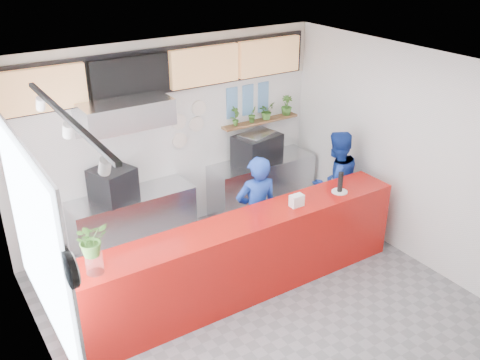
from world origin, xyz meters
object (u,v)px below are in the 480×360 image
panini_oven (113,184)px  staff_right (335,182)px  staff_center (257,212)px  service_counter (246,257)px  espresso_machine (257,149)px  pepper_mill (340,182)px

panini_oven → staff_right: (3.09, -1.18, -0.30)m
staff_center → panini_oven: bearing=-28.0°
service_counter → espresso_machine: bearing=52.2°
espresso_machine → staff_center: bearing=-135.1°
panini_oven → espresso_machine: 2.45m
staff_right → espresso_machine: bearing=-56.7°
staff_right → service_counter: bearing=21.3°
pepper_mill → service_counter: bearing=177.7°
staff_center → pepper_mill: 1.21m
espresso_machine → pepper_mill: (0.09, -1.86, 0.12)m
service_counter → pepper_mill: size_ratio=15.98×
service_counter → staff_right: 2.16m
staff_center → staff_right: (1.55, 0.12, 0.00)m
espresso_machine → staff_right: (0.65, -1.18, -0.30)m
service_counter → staff_right: size_ratio=2.71×
service_counter → espresso_machine: (1.40, 1.80, 0.58)m
panini_oven → pepper_mill: size_ratio=1.83×
service_counter → panini_oven: panini_oven is taller
service_counter → panini_oven: size_ratio=8.71×
panini_oven → espresso_machine: panini_oven is taller
panini_oven → staff_center: 2.05m
espresso_machine → pepper_mill: size_ratio=2.56×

